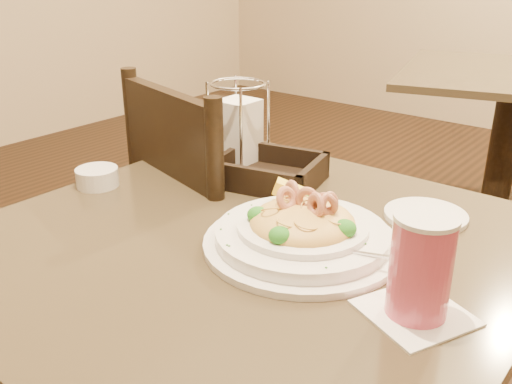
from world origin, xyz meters
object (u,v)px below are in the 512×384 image
Objects in this scene: bread_basket at (270,173)px; side_plate at (426,215)px; dining_chair_near at (222,246)px; butter_ramekin at (97,177)px; pasta_bowl at (302,230)px; background_table at (507,125)px; drink_glass at (421,267)px; main_table at (249,347)px; napkin_caddy at (239,131)px.

bread_basket is 1.59× the size of side_plate.
dining_chair_near reaches higher than butter_ramekin.
pasta_bowl is at bearing -41.97° from bread_basket.
bread_basket is at bearing 41.74° from butter_ramekin.
pasta_bowl is (0.17, -1.81, 0.26)m from background_table.
pasta_bowl is at bearing 5.27° from butter_ramekin.
bread_basket is at bearing -91.67° from background_table.
dining_chair_near is 0.75m from drink_glass.
dining_chair_near reaches higher than drink_glass.
butter_ramekin is (-0.32, -1.86, 0.25)m from background_table.
dining_chair_near is 10.63× the size of butter_ramekin.
background_table is at bearing 92.59° from main_table.
main_table is at bearing -126.77° from side_plate.
main_table is 10.29× the size of butter_ramekin.
background_table is at bearing 88.33° from bread_basket.
bread_basket is at bearing -172.91° from side_plate.
drink_glass is at bearing 168.82° from dining_chair_near.
pasta_bowl is at bearing -84.62° from background_table.
background_table is at bearing 80.32° from butter_ramekin.
butter_ramekin reaches higher than background_table.
background_table is (-0.08, 1.84, 0.00)m from main_table.
main_table is 0.81× the size of background_table.
dining_chair_near reaches higher than side_plate.
main_table is 0.27m from pasta_bowl.
butter_ramekin is at bearing -138.26° from bread_basket.
dining_chair_near reaches higher than main_table.
butter_ramekin is at bearing -119.29° from napkin_caddy.
background_table is 1.60m from dining_chair_near.
side_plate is at bearing 110.91° from drink_glass.
bread_basket is (0.17, -0.04, 0.25)m from dining_chair_near.
pasta_bowl is 0.29m from bread_basket.
napkin_caddy is 2.24× the size of butter_ramekin.
pasta_bowl is at bearing 20.60° from main_table.
dining_chair_near is at bearing 179.21° from napkin_caddy.
side_plate reaches higher than main_table.
butter_ramekin is (-0.72, 0.02, -0.05)m from drink_glass.
bread_basket reaches higher than main_table.
main_table is at bearing 1.75° from butter_ramekin.
dining_chair_near reaches higher than background_table.
pasta_bowl is 1.51× the size of bread_basket.
bread_basket is (-0.45, 0.26, -0.05)m from drink_glass.
dining_chair_near reaches higher than pasta_bowl.
napkin_caddy reaches higher than butter_ramekin.
napkin_caddy reaches higher than bread_basket.
side_plate reaches higher than background_table.
side_plate is at bearing 25.10° from butter_ramekin.
background_table is 1.20× the size of dining_chair_near.
bread_basket reaches higher than butter_ramekin.
drink_glass is 0.87× the size of napkin_caddy.
bread_basket is 2.76× the size of butter_ramekin.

